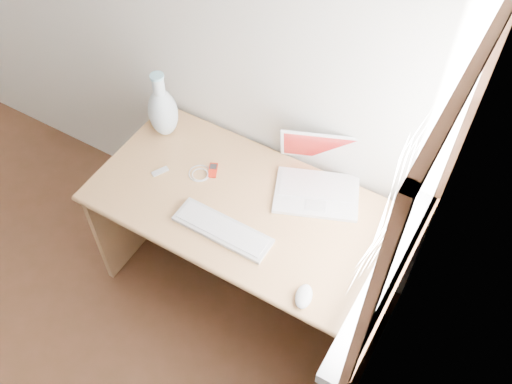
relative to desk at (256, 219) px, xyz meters
The scene contains 9 objects.
window 1.04m from the desk, 13.16° to the right, with size 0.11×0.99×1.10m.
desk is the anchor object (origin of this frame).
laptop 0.39m from the desk, 35.15° to the left, with size 0.43×0.43×0.25m.
external_keyboard 0.33m from the desk, 93.10° to the right, with size 0.43×0.13×0.02m.
mouse 0.60m from the desk, 40.33° to the right, with size 0.07×0.11×0.04m, color white.
ipod 0.31m from the desk, behind, with size 0.07×0.09×0.01m.
cable_coil 0.35m from the desk, behind, with size 0.10×0.10×0.01m, color silver.
remote 0.50m from the desk, 164.69° to the right, with size 0.03×0.08×0.01m, color silver.
vase 0.67m from the desk, 169.91° to the left, with size 0.14×0.14×0.35m.
Camera 1 is at (1.83, 0.11, 2.69)m, focal length 40.00 mm.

